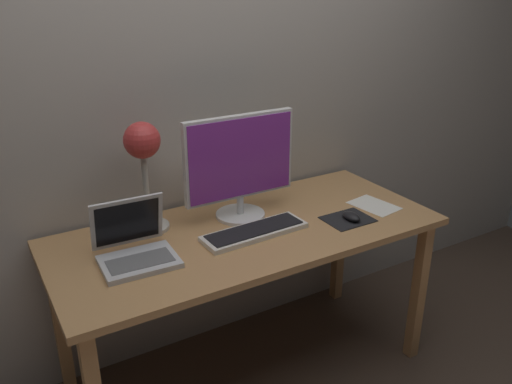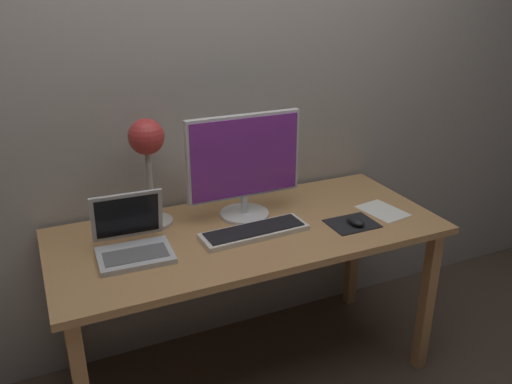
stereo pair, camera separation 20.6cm
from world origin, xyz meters
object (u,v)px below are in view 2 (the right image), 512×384
at_px(monitor, 244,163).
at_px(mouse, 356,221).
at_px(desk_lamp, 147,149).
at_px(keyboard_main, 253,232).
at_px(laptop, 131,236).

distance_m(monitor, mouse, 0.52).
bearing_deg(mouse, desk_lamp, 154.56).
bearing_deg(mouse, keyboard_main, 166.84).
bearing_deg(laptop, desk_lamp, 57.32).
distance_m(laptop, mouse, 0.91).
height_order(monitor, mouse, monitor).
height_order(monitor, desk_lamp, desk_lamp).
distance_m(monitor, laptop, 0.55).
distance_m(laptop, desk_lamp, 0.36).
bearing_deg(monitor, mouse, -35.64).
bearing_deg(desk_lamp, monitor, -13.03).
relative_size(laptop, mouse, 2.93).
xyz_separation_m(laptop, mouse, (0.90, -0.16, -0.04)).
height_order(keyboard_main, desk_lamp, desk_lamp).
xyz_separation_m(keyboard_main, laptop, (-0.47, 0.06, 0.05)).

